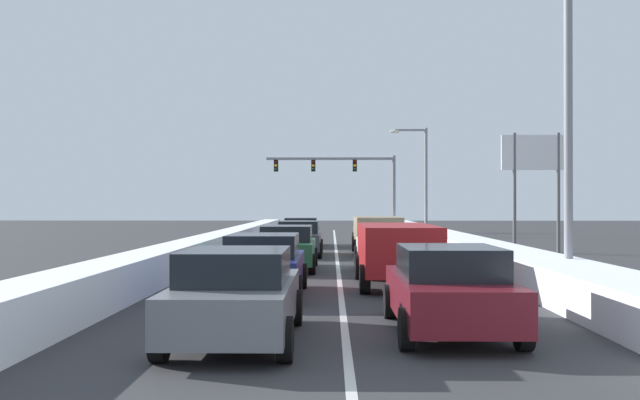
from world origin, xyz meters
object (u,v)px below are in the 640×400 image
at_px(suv_tan_right_lane_fourth, 377,231).
at_px(sedan_charcoal_center_lane_fourth, 299,238).
at_px(sedan_white_right_lane_third, 384,246).
at_px(sedan_navy_center_lane_second, 263,265).
at_px(sedan_green_center_lane_third, 287,247).
at_px(traffic_light_gantry, 348,174).
at_px(sedan_gray_center_lane_nearest, 236,295).
at_px(suv_red_right_lane_second, 397,249).
at_px(roadside_sign_right, 536,165).
at_px(sedan_maroon_right_lane_nearest, 449,289).
at_px(sedan_black_center_lane_fifth, 301,232).
at_px(sedan_silver_right_lane_fifth, 372,232).
at_px(street_lamp_right_near, 555,86).
at_px(street_lamp_right_mid, 421,171).

distance_m(suv_tan_right_lane_fourth, sedan_charcoal_center_lane_fourth, 3.66).
distance_m(sedan_white_right_lane_third, sedan_charcoal_center_lane_fourth, 6.42).
bearing_deg(sedan_navy_center_lane_second, sedan_charcoal_center_lane_fourth, 88.84).
relative_size(sedan_green_center_lane_third, traffic_light_gantry, 0.42).
bearing_deg(sedan_gray_center_lane_nearest, suv_red_right_lane_second, 67.03).
xyz_separation_m(suv_tan_right_lane_fourth, sedan_navy_center_lane_second, (-3.71, -14.60, -0.25)).
distance_m(suv_red_right_lane_second, roadside_sign_right, 15.56).
distance_m(sedan_maroon_right_lane_nearest, suv_red_right_lane_second, 7.03).
height_order(sedan_maroon_right_lane_nearest, sedan_black_center_lane_fifth, same).
distance_m(sedan_gray_center_lane_nearest, roadside_sign_right, 24.00).
bearing_deg(sedan_navy_center_lane_second, traffic_light_gantry, 85.71).
height_order(suv_red_right_lane_second, sedan_silver_right_lane_fifth, suv_red_right_lane_second).
bearing_deg(sedan_charcoal_center_lane_fourth, sedan_navy_center_lane_second, -91.16).
relative_size(sedan_charcoal_center_lane_fourth, street_lamp_right_near, 0.51).
bearing_deg(sedan_charcoal_center_lane_fourth, sedan_black_center_lane_fifth, 91.65).
xyz_separation_m(sedan_navy_center_lane_second, roadside_sign_right, (11.04, 15.36, 3.25)).
bearing_deg(suv_red_right_lane_second, traffic_light_gantry, 90.55).
height_order(sedan_charcoal_center_lane_fourth, roadside_sign_right, roadside_sign_right).
height_order(street_lamp_right_near, roadside_sign_right, street_lamp_right_near).
xyz_separation_m(sedan_maroon_right_lane_nearest, suv_red_right_lane_second, (-0.25, 7.02, 0.25)).
relative_size(suv_tan_right_lane_fourth, street_lamp_right_near, 0.55).
bearing_deg(sedan_white_right_lane_third, sedan_green_center_lane_third, -163.33).
relative_size(suv_red_right_lane_second, roadside_sign_right, 0.89).
xyz_separation_m(sedan_silver_right_lane_fifth, traffic_light_gantry, (-0.76, 20.24, 3.96)).
relative_size(sedan_gray_center_lane_nearest, sedan_navy_center_lane_second, 1.00).
bearing_deg(sedan_silver_right_lane_fifth, sedan_charcoal_center_lane_fourth, -115.90).
distance_m(sedan_white_right_lane_third, roadside_sign_right, 11.12).
height_order(sedan_charcoal_center_lane_fourth, traffic_light_gantry, traffic_light_gantry).
xyz_separation_m(sedan_maroon_right_lane_nearest, sedan_navy_center_lane_second, (-3.69, 4.90, 0.00)).
distance_m(sedan_green_center_lane_third, sedan_charcoal_center_lane_fourth, 6.54).
distance_m(suv_tan_right_lane_fourth, sedan_silver_right_lane_fifth, 6.09).
relative_size(street_lamp_right_mid, roadside_sign_right, 1.38).
bearing_deg(traffic_light_gantry, street_lamp_right_near, -83.84).
xyz_separation_m(sedan_silver_right_lane_fifth, sedan_black_center_lane_fifth, (-3.75, -0.45, 0.00)).
bearing_deg(roadside_sign_right, sedan_white_right_lane_third, -134.99).
bearing_deg(suv_tan_right_lane_fourth, sedan_maroon_right_lane_nearest, -90.05).
bearing_deg(sedan_green_center_lane_third, sedan_charcoal_center_lane_fourth, 89.00).
bearing_deg(sedan_black_center_lane_fifth, sedan_maroon_right_lane_nearest, -81.81).
xyz_separation_m(sedan_maroon_right_lane_nearest, sedan_white_right_lane_third, (-0.17, 12.74, 0.00)).
distance_m(suv_tan_right_lane_fourth, sedan_navy_center_lane_second, 15.07).
bearing_deg(sedan_maroon_right_lane_nearest, street_lamp_right_mid, 83.56).
bearing_deg(sedan_navy_center_lane_second, sedan_maroon_right_lane_nearest, -53.04).
height_order(suv_red_right_lane_second, roadside_sign_right, roadside_sign_right).
xyz_separation_m(sedan_charcoal_center_lane_fourth, traffic_light_gantry, (2.80, 27.57, 3.96)).
height_order(sedan_maroon_right_lane_nearest, sedan_charcoal_center_lane_fourth, same).
xyz_separation_m(suv_red_right_lane_second, traffic_light_gantry, (-0.37, 38.82, 3.71)).
xyz_separation_m(sedan_white_right_lane_third, sedan_silver_right_lane_fifth, (0.30, 12.85, 0.00)).
bearing_deg(sedan_charcoal_center_lane_fourth, roadside_sign_right, 10.47).
xyz_separation_m(suv_red_right_lane_second, roadside_sign_right, (7.60, 13.24, 3.00)).
bearing_deg(traffic_light_gantry, sedan_navy_center_lane_second, -94.29).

